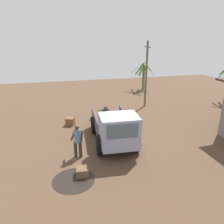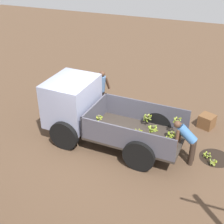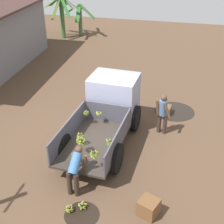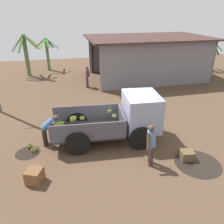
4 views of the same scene
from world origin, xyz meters
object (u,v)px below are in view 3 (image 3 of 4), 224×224
(cargo_truck, at_px, (110,106))
(banana_bunch_on_ground_1, at_px, (83,205))
(person_worker_loading, at_px, (75,169))
(person_foreground_visitor, at_px, (163,112))
(banana_bunch_on_ground_0, at_px, (69,208))
(wooden_crate_1, at_px, (165,110))
(wooden_crate_0, at_px, (149,207))

(cargo_truck, height_order, banana_bunch_on_ground_1, cargo_truck)
(person_worker_loading, xyz_separation_m, banana_bunch_on_ground_1, (-0.66, -0.41, -0.70))
(person_foreground_visitor, xyz_separation_m, banana_bunch_on_ground_1, (-4.33, 1.73, -0.81))
(banana_bunch_on_ground_0, bearing_deg, wooden_crate_1, -18.59)
(banana_bunch_on_ground_1, relative_size, wooden_crate_0, 0.56)
(wooden_crate_1, bearing_deg, banana_bunch_on_ground_1, 163.64)
(banana_bunch_on_ground_1, distance_m, wooden_crate_0, 1.84)
(person_foreground_visitor, bearing_deg, wooden_crate_1, -166.60)
(person_worker_loading, height_order, wooden_crate_1, person_worker_loading)
(cargo_truck, distance_m, person_foreground_visitor, 2.00)
(person_worker_loading, height_order, banana_bunch_on_ground_1, person_worker_loading)
(person_worker_loading, xyz_separation_m, banana_bunch_on_ground_0, (-0.86, -0.09, -0.69))
(cargo_truck, height_order, person_foreground_visitor, cargo_truck)
(cargo_truck, distance_m, banana_bunch_on_ground_0, 4.39)
(person_foreground_visitor, bearing_deg, banana_bunch_on_ground_0, -11.31)
(person_foreground_visitor, height_order, wooden_crate_0, person_foreground_visitor)
(person_worker_loading, height_order, banana_bunch_on_ground_0, person_worker_loading)
(person_worker_loading, bearing_deg, wooden_crate_0, -96.82)
(person_worker_loading, relative_size, wooden_crate_1, 2.75)
(cargo_truck, xyz_separation_m, wooden_crate_1, (1.78, -1.97, -0.90))
(cargo_truck, bearing_deg, wooden_crate_1, -44.35)
(banana_bunch_on_ground_0, distance_m, banana_bunch_on_ground_1, 0.38)
(cargo_truck, relative_size, person_foreground_visitor, 2.84)
(person_foreground_visitor, xyz_separation_m, person_worker_loading, (-3.67, 2.14, -0.12))
(person_foreground_visitor, distance_m, banana_bunch_on_ground_1, 4.74)
(banana_bunch_on_ground_0, height_order, banana_bunch_on_ground_1, banana_bunch_on_ground_0)
(cargo_truck, distance_m, wooden_crate_1, 2.80)
(cargo_truck, height_order, wooden_crate_0, cargo_truck)
(banana_bunch_on_ground_0, bearing_deg, banana_bunch_on_ground_1, -57.86)
(person_worker_loading, distance_m, banana_bunch_on_ground_1, 1.05)
(person_worker_loading, height_order, wooden_crate_0, person_worker_loading)
(person_worker_loading, xyz_separation_m, wooden_crate_1, (5.20, -2.13, -0.62))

